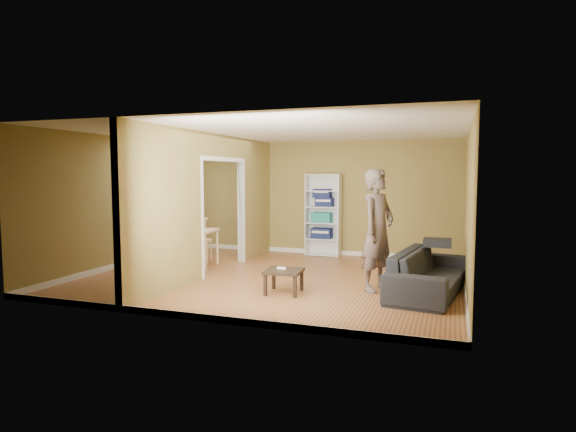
{
  "coord_description": "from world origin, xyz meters",
  "views": [
    {
      "loc": [
        3.02,
        -8.01,
        1.86
      ],
      "look_at": [
        0.2,
        0.2,
        1.1
      ],
      "focal_mm": 30.0,
      "sensor_mm": 36.0,
      "label": 1
    }
  ],
  "objects_px": {
    "person": "(378,220)",
    "chair_far": "(202,239)",
    "coffee_table": "(284,273)",
    "chair_near": "(173,246)",
    "chair_left": "(154,242)",
    "bookshelf": "(324,215)",
    "sofa": "(429,266)",
    "dining_table": "(186,233)"
  },
  "relations": [
    {
      "from": "person",
      "to": "chair_far",
      "type": "height_order",
      "value": "person"
    },
    {
      "from": "coffee_table",
      "to": "chair_near",
      "type": "relative_size",
      "value": 0.56
    },
    {
      "from": "coffee_table",
      "to": "person",
      "type": "bearing_deg",
      "value": 26.66
    },
    {
      "from": "coffee_table",
      "to": "chair_left",
      "type": "bearing_deg",
      "value": 156.79
    },
    {
      "from": "bookshelf",
      "to": "chair_left",
      "type": "height_order",
      "value": "bookshelf"
    },
    {
      "from": "sofa",
      "to": "chair_near",
      "type": "relative_size",
      "value": 2.32
    },
    {
      "from": "bookshelf",
      "to": "dining_table",
      "type": "xyz_separation_m",
      "value": [
        -2.31,
        -2.18,
        -0.26
      ]
    },
    {
      "from": "bookshelf",
      "to": "coffee_table",
      "type": "bearing_deg",
      "value": -85.01
    },
    {
      "from": "bookshelf",
      "to": "chair_far",
      "type": "xyz_separation_m",
      "value": [
        -2.23,
        -1.64,
        -0.45
      ]
    },
    {
      "from": "bookshelf",
      "to": "chair_left",
      "type": "distance_m",
      "value": 3.79
    },
    {
      "from": "dining_table",
      "to": "bookshelf",
      "type": "bearing_deg",
      "value": 43.37
    },
    {
      "from": "chair_far",
      "to": "chair_near",
      "type": "bearing_deg",
      "value": 75.34
    },
    {
      "from": "sofa",
      "to": "chair_far",
      "type": "distance_m",
      "value": 4.86
    },
    {
      "from": "sofa",
      "to": "chair_left",
      "type": "xyz_separation_m",
      "value": [
        -5.51,
        0.71,
        0.03
      ]
    },
    {
      "from": "sofa",
      "to": "chair_near",
      "type": "xyz_separation_m",
      "value": [
        -4.7,
        0.18,
        0.06
      ]
    },
    {
      "from": "sofa",
      "to": "person",
      "type": "height_order",
      "value": "person"
    },
    {
      "from": "bookshelf",
      "to": "person",
      "type": "bearing_deg",
      "value": -60.8
    },
    {
      "from": "chair_left",
      "to": "chair_far",
      "type": "distance_m",
      "value": 0.99
    },
    {
      "from": "chair_near",
      "to": "bookshelf",
      "type": "bearing_deg",
      "value": 61.73
    },
    {
      "from": "person",
      "to": "chair_left",
      "type": "bearing_deg",
      "value": 103.22
    },
    {
      "from": "bookshelf",
      "to": "chair_near",
      "type": "distance_m",
      "value": 3.56
    },
    {
      "from": "coffee_table",
      "to": "chair_far",
      "type": "xyz_separation_m",
      "value": [
        -2.55,
        2.01,
        0.17
      ]
    },
    {
      "from": "sofa",
      "to": "chair_far",
      "type": "relative_size",
      "value": 2.37
    },
    {
      "from": "bookshelf",
      "to": "coffee_table",
      "type": "relative_size",
      "value": 3.34
    },
    {
      "from": "coffee_table",
      "to": "dining_table",
      "type": "distance_m",
      "value": 3.03
    },
    {
      "from": "chair_near",
      "to": "chair_far",
      "type": "bearing_deg",
      "value": 100.71
    },
    {
      "from": "dining_table",
      "to": "chair_far",
      "type": "xyz_separation_m",
      "value": [
        0.07,
        0.54,
        -0.18
      ]
    },
    {
      "from": "coffee_table",
      "to": "chair_left",
      "type": "height_order",
      "value": "chair_left"
    },
    {
      "from": "person",
      "to": "bookshelf",
      "type": "height_order",
      "value": "person"
    },
    {
      "from": "sofa",
      "to": "dining_table",
      "type": "bearing_deg",
      "value": 89.86
    },
    {
      "from": "sofa",
      "to": "bookshelf",
      "type": "relative_size",
      "value": 1.23
    },
    {
      "from": "sofa",
      "to": "dining_table",
      "type": "distance_m",
      "value": 4.83
    },
    {
      "from": "bookshelf",
      "to": "coffee_table",
      "type": "distance_m",
      "value": 3.71
    },
    {
      "from": "bookshelf",
      "to": "chair_near",
      "type": "bearing_deg",
      "value": -129.38
    },
    {
      "from": "dining_table",
      "to": "chair_near",
      "type": "bearing_deg",
      "value": -83.32
    },
    {
      "from": "sofa",
      "to": "bookshelf",
      "type": "distance_m",
      "value": 3.84
    },
    {
      "from": "bookshelf",
      "to": "chair_near",
      "type": "relative_size",
      "value": 1.89
    },
    {
      "from": "sofa",
      "to": "chair_far",
      "type": "bearing_deg",
      "value": 83.47
    },
    {
      "from": "bookshelf",
      "to": "chair_left",
      "type": "bearing_deg",
      "value": -144.13
    },
    {
      "from": "dining_table",
      "to": "chair_far",
      "type": "relative_size",
      "value": 1.23
    },
    {
      "from": "person",
      "to": "bookshelf",
      "type": "xyz_separation_m",
      "value": [
        -1.66,
        2.97,
        -0.21
      ]
    },
    {
      "from": "bookshelf",
      "to": "dining_table",
      "type": "relative_size",
      "value": 1.56
    }
  ]
}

